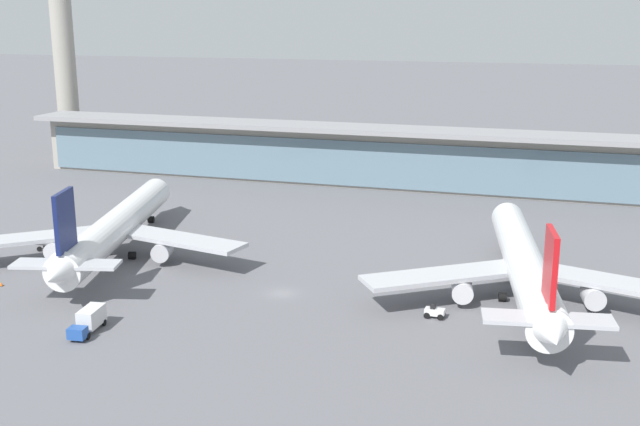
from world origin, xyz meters
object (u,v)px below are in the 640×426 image
airliner_centre_stand (525,265)px  airliner_left_stand (116,227)px  control_tower (60,4)px  service_truck_mid_apron_white (435,312)px  safety_cone_alpha (1,284)px  service_truck_near_nose_yellow (57,242)px  service_truck_by_tail_blue (89,320)px

airliner_centre_stand → airliner_left_stand: bearing=179.3°
control_tower → service_truck_mid_apron_white: bearing=-38.0°
control_tower → safety_cone_alpha: size_ratio=117.64×
airliner_left_stand → service_truck_mid_apron_white: size_ratio=21.51×
airliner_left_stand → service_truck_mid_apron_white: (58.84, -12.42, -4.50)m
airliner_centre_stand → service_truck_near_nose_yellow: size_ratio=7.26×
service_truck_by_tail_blue → control_tower: control_tower is taller
safety_cone_alpha → service_truck_mid_apron_white: bearing=5.8°
service_truck_by_tail_blue → control_tower: size_ratio=0.09×
airliner_left_stand → service_truck_mid_apron_white: bearing=-11.9°
safety_cone_alpha → service_truck_near_nose_yellow: bearing=99.1°
airliner_left_stand → service_truck_by_tail_blue: bearing=-65.0°
airliner_left_stand → service_truck_near_nose_yellow: size_ratio=7.19×
service_truck_near_nose_yellow → service_truck_mid_apron_white: size_ratio=2.99×
service_truck_mid_apron_white → control_tower: control_tower is taller
service_truck_near_nose_yellow → safety_cone_alpha: 19.37m
service_truck_near_nose_yellow → airliner_left_stand: bearing=1.1°
service_truck_by_tail_blue → safety_cone_alpha: service_truck_by_tail_blue is taller
airliner_centre_stand → service_truck_by_tail_blue: (-55.98, -30.31, -3.69)m
service_truck_near_nose_yellow → service_truck_by_tail_blue: size_ratio=1.17×
airliner_centre_stand → service_truck_mid_apron_white: airliner_centre_stand is taller
service_truck_near_nose_yellow → control_tower: (-56.02, 87.07, 42.99)m
airliner_left_stand → service_truck_by_tail_blue: 34.58m
airliner_left_stand → safety_cone_alpha: airliner_left_stand is taller
service_truck_mid_apron_white → safety_cone_alpha: size_ratio=4.21×
airliner_centre_stand → service_truck_mid_apron_white: bearing=-135.2°
airliner_centre_stand → service_truck_mid_apron_white: 17.03m
airliner_left_stand → service_truck_near_nose_yellow: airliner_left_stand is taller
service_truck_mid_apron_white → service_truck_by_tail_blue: size_ratio=0.39×
airliner_centre_stand → service_truck_near_nose_yellow: bearing=179.6°
airliner_centre_stand → control_tower: size_ratio=0.78×
control_tower → safety_cone_alpha: bearing=-60.9°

